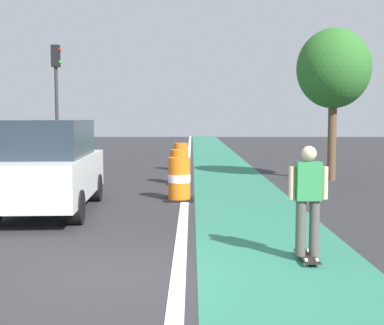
% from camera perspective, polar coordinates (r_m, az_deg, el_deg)
% --- Properties ---
extents(ground_plane, '(100.00, 100.00, 0.00)m').
position_cam_1_polar(ground_plane, '(6.96, -9.13, -12.59)').
color(ground_plane, '#2D2D30').
extents(bike_lane_strip, '(2.50, 80.00, 0.01)m').
position_cam_1_polar(bike_lane_strip, '(18.71, 4.08, -1.45)').
color(bike_lane_strip, '#2D755B').
rests_on(bike_lane_strip, ground).
extents(lane_divider_stripe, '(0.20, 80.00, 0.01)m').
position_cam_1_polar(lane_divider_stripe, '(18.67, -0.52, -1.45)').
color(lane_divider_stripe, silver).
rests_on(lane_divider_stripe, ground).
extents(skateboarder_on_lane, '(0.57, 0.80, 1.69)m').
position_cam_1_polar(skateboarder_on_lane, '(7.70, 12.71, -3.98)').
color(skateboarder_on_lane, black).
rests_on(skateboarder_on_lane, ground).
extents(parked_suv_nearest, '(2.10, 4.69, 2.04)m').
position_cam_1_polar(parked_suv_nearest, '(11.89, -15.46, -0.31)').
color(parked_suv_nearest, silver).
rests_on(parked_suv_nearest, ground).
extents(traffic_barrel_front, '(0.73, 0.73, 1.09)m').
position_cam_1_polar(traffic_barrel_front, '(13.08, -1.38, -1.89)').
color(traffic_barrel_front, orange).
rests_on(traffic_barrel_front, ground).
extents(traffic_barrel_mid, '(0.73, 0.73, 1.09)m').
position_cam_1_polar(traffic_barrel_mid, '(16.32, -1.39, -0.52)').
color(traffic_barrel_mid, orange).
rests_on(traffic_barrel_mid, ground).
extents(traffic_barrel_back, '(0.73, 0.73, 1.09)m').
position_cam_1_polar(traffic_barrel_back, '(20.49, -1.23, 0.60)').
color(traffic_barrel_back, orange).
rests_on(traffic_barrel_back, ground).
extents(traffic_light_corner, '(0.41, 0.32, 5.10)m').
position_cam_1_polar(traffic_light_corner, '(22.56, -14.69, 8.38)').
color(traffic_light_corner, '#2D2D2D').
rests_on(traffic_light_corner, ground).
extents(pedestrian_crossing, '(0.34, 0.20, 1.61)m').
position_cam_1_polar(pedestrian_crossing, '(21.44, -13.53, 1.54)').
color(pedestrian_crossing, '#33333D').
rests_on(pedestrian_crossing, ground).
extents(pedestrian_waiting, '(0.34, 0.20, 1.61)m').
position_cam_1_polar(pedestrian_waiting, '(25.35, -12.48, 2.07)').
color(pedestrian_waiting, '#33333D').
rests_on(pedestrian_waiting, ground).
extents(street_tree_sidewalk, '(2.40, 2.40, 5.00)m').
position_cam_1_polar(street_tree_sidewalk, '(17.75, 15.38, 9.88)').
color(street_tree_sidewalk, brown).
rests_on(street_tree_sidewalk, ground).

